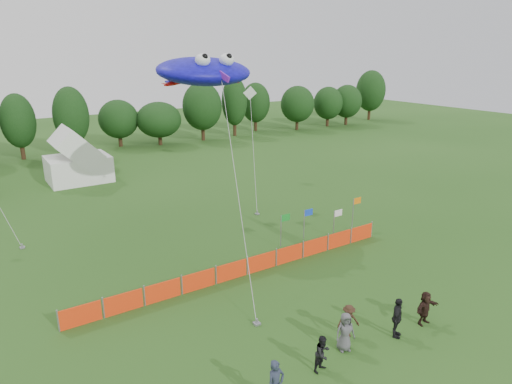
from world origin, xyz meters
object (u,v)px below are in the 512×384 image
barrier_fence (247,267)px  spectator_d (397,318)px  spectator_f (425,308)px  stingray_kite (202,71)px  tent_right (78,161)px  spectator_b (323,354)px  spectator_c (348,321)px  spectator_e (345,332)px

barrier_fence → spectator_d: 8.86m
spectator_f → stingray_kite: (-2.46, 16.97, 9.95)m
tent_right → spectator_b: (1.52, -33.53, -1.25)m
barrier_fence → stingray_kite: (1.83, 8.41, 10.26)m
tent_right → spectator_c: (3.96, -32.43, -1.25)m
spectator_f → stingray_kite: size_ratio=0.08×
spectator_c → spectator_d: spectator_d is taller
spectator_b → tent_right: bearing=82.7°
tent_right → spectator_b: 33.59m
spectator_b → stingray_kite: bearing=68.0°
spectator_d → stingray_kite: size_ratio=0.09×
spectator_d → spectator_c: bearing=113.4°
spectator_c → stingray_kite: size_ratio=0.07×
spectator_b → spectator_c: size_ratio=1.00×
tent_right → stingray_kite: bearing=-72.9°
spectator_b → stingray_kite: (3.60, 16.85, 9.99)m
spectator_e → stingray_kite: 19.23m
spectator_c → stingray_kite: bearing=110.0°
stingray_kite → spectator_c: bearing=-94.2°
spectator_f → barrier_fence: bearing=114.1°
stingray_kite → spectator_e: bearing=-96.8°
spectator_e → spectator_f: (4.42, -0.60, -0.05)m
spectator_b → spectator_d: 4.20m
spectator_b → spectator_c: bearing=14.3°
spectator_f → spectator_c: bearing=158.8°
tent_right → spectator_e: 33.22m
spectator_c → spectator_d: bearing=-9.7°
tent_right → spectator_c: bearing=-83.0°
spectator_d → spectator_e: spectator_d is taller
spectator_d → spectator_e: size_ratio=1.08×
barrier_fence → spectator_f: 9.58m
spectator_d → spectator_f: spectator_d is taller
tent_right → spectator_d: bearing=-80.4°
spectator_b → spectator_e: size_ratio=0.89×
spectator_c → spectator_d: (1.75, -1.18, 0.17)m
spectator_c → stingray_kite: 18.69m
spectator_e → spectator_f: bearing=10.4°
barrier_fence → spectator_c: (0.67, -7.34, 0.27)m
spectator_e → spectator_c: bearing=56.0°
tent_right → spectator_d: tent_right is taller
spectator_b → spectator_d: bearing=-11.0°
barrier_fence → spectator_d: bearing=-74.1°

